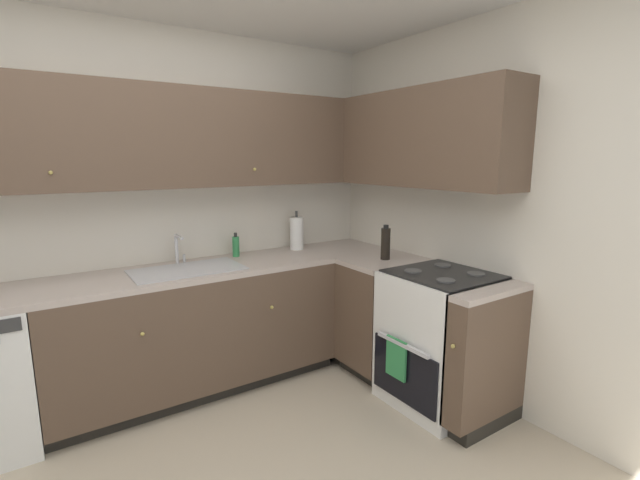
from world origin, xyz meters
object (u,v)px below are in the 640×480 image
(oven_range, at_px, (440,338))
(soap_bottle, at_px, (236,246))
(paper_towel_roll, at_px, (297,233))
(oil_bottle, at_px, (386,243))

(oven_range, xyz_separation_m, soap_bottle, (-0.90, 1.24, 0.51))
(paper_towel_roll, bearing_deg, soap_bottle, 177.82)
(soap_bottle, distance_m, oil_bottle, 1.13)
(oven_range, distance_m, paper_towel_roll, 1.40)
(paper_towel_roll, bearing_deg, oil_bottle, -62.30)
(paper_towel_roll, height_order, oil_bottle, paper_towel_roll)
(paper_towel_roll, xyz_separation_m, oil_bottle, (0.36, -0.68, -0.01))
(oven_range, bearing_deg, soap_bottle, 125.96)
(soap_bottle, bearing_deg, oven_range, -54.04)
(soap_bottle, distance_m, paper_towel_roll, 0.53)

